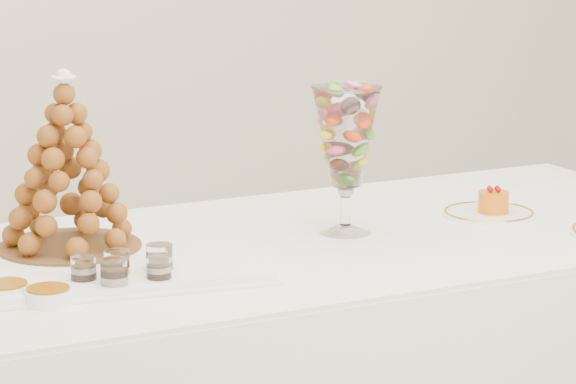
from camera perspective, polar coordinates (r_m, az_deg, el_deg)
lace_tray at (r=2.77m, az=-8.39°, el=-2.86°), size 0.73×0.60×0.02m
macaron_vase at (r=2.96m, az=2.45°, el=2.24°), size 0.15×0.15×0.32m
cake_plate at (r=3.19m, az=8.40°, el=-0.91°), size 0.21×0.21×0.01m
verrine_a at (r=2.60m, az=-8.54°, el=-3.40°), size 0.06×0.06×0.07m
verrine_b at (r=2.63m, az=-7.17°, el=-3.16°), size 0.06×0.06×0.07m
verrine_c at (r=2.65m, az=-5.40°, el=-2.93°), size 0.06×0.06×0.07m
verrine_d at (r=2.56m, az=-7.28°, el=-3.56°), size 0.05×0.05×0.07m
verrine_e at (r=2.59m, az=-5.42°, el=-3.39°), size 0.05×0.05×0.06m
ramekin_back at (r=2.57m, az=-11.72°, el=-4.12°), size 0.09×0.09×0.03m
ramekin_front at (r=2.53m, az=-9.99°, el=-4.33°), size 0.09×0.09×0.03m
croquembouche at (r=2.79m, az=-9.24°, el=1.24°), size 0.29×0.29×0.37m
mousse_cake at (r=3.18m, az=8.59°, el=-0.40°), size 0.07×0.07×0.06m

